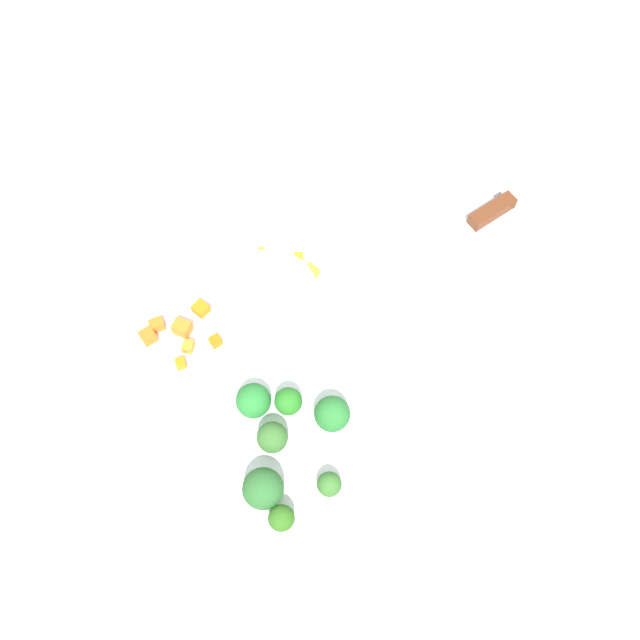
% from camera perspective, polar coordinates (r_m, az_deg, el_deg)
% --- Properties ---
extents(ground_plane, '(4.00, 4.00, 0.00)m').
position_cam_1_polar(ground_plane, '(0.83, 0.00, -0.66)').
color(ground_plane, '#9E9A93').
extents(cutting_board, '(0.53, 0.33, 0.01)m').
position_cam_1_polar(cutting_board, '(0.82, 0.00, -0.48)').
color(cutting_board, white).
rests_on(cutting_board, ground_plane).
extents(prep_bowl, '(0.11, 0.11, 0.04)m').
position_cam_1_polar(prep_bowl, '(0.81, -3.99, 1.48)').
color(prep_bowl, '#B0BABB').
rests_on(prep_bowl, cutting_board).
extents(chef_knife, '(0.30, 0.09, 0.02)m').
position_cam_1_polar(chef_knife, '(0.87, 9.54, 5.92)').
color(chef_knife, silver).
rests_on(chef_knife, cutting_board).
extents(carrot_dice_0, '(0.01, 0.01, 0.01)m').
position_cam_1_polar(carrot_dice_0, '(0.80, -10.77, -3.34)').
color(carrot_dice_0, orange).
rests_on(carrot_dice_0, cutting_board).
extents(carrot_dice_1, '(0.02, 0.02, 0.01)m').
position_cam_1_polar(carrot_dice_1, '(0.82, -13.21, -1.25)').
color(carrot_dice_1, orange).
rests_on(carrot_dice_1, cutting_board).
extents(carrot_dice_2, '(0.02, 0.02, 0.01)m').
position_cam_1_polar(carrot_dice_2, '(0.81, -10.20, -2.04)').
color(carrot_dice_2, orange).
rests_on(carrot_dice_2, cutting_board).
extents(carrot_dice_3, '(0.01, 0.01, 0.01)m').
position_cam_1_polar(carrot_dice_3, '(0.81, -8.12, -1.65)').
color(carrot_dice_3, orange).
rests_on(carrot_dice_3, cutting_board).
extents(carrot_dice_4, '(0.02, 0.02, 0.02)m').
position_cam_1_polar(carrot_dice_4, '(0.82, -10.66, -0.63)').
color(carrot_dice_4, orange).
rests_on(carrot_dice_4, cutting_board).
extents(carrot_dice_5, '(0.02, 0.02, 0.01)m').
position_cam_1_polar(carrot_dice_5, '(0.83, -12.55, -0.38)').
color(carrot_dice_5, orange).
rests_on(carrot_dice_5, cutting_board).
extents(carrot_dice_6, '(0.02, 0.02, 0.01)m').
position_cam_1_polar(carrot_dice_6, '(0.83, -9.25, 0.86)').
color(carrot_dice_6, orange).
rests_on(carrot_dice_6, cutting_board).
extents(pepper_dice_0, '(0.02, 0.02, 0.01)m').
position_cam_1_polar(pepper_dice_0, '(0.85, -4.47, 4.84)').
color(pepper_dice_0, yellow).
rests_on(pepper_dice_0, cutting_board).
extents(pepper_dice_1, '(0.01, 0.02, 0.01)m').
position_cam_1_polar(pepper_dice_1, '(0.84, -0.69, 3.74)').
color(pepper_dice_1, yellow).
rests_on(pepper_dice_1, cutting_board).
extents(pepper_dice_2, '(0.01, 0.02, 0.01)m').
position_cam_1_polar(pepper_dice_2, '(0.85, -3.56, 4.83)').
color(pepper_dice_2, yellow).
rests_on(pepper_dice_2, cutting_board).
extents(pepper_dice_3, '(0.02, 0.02, 0.01)m').
position_cam_1_polar(pepper_dice_3, '(0.85, -1.67, 4.74)').
color(pepper_dice_3, yellow).
rests_on(pepper_dice_3, cutting_board).
extents(broccoli_floret_0, '(0.03, 0.03, 0.04)m').
position_cam_1_polar(broccoli_floret_0, '(0.75, -3.72, -9.10)').
color(broccoli_floret_0, '#94BE54').
rests_on(broccoli_floret_0, cutting_board).
extents(broccoli_floret_1, '(0.04, 0.04, 0.05)m').
position_cam_1_polar(broccoli_floret_1, '(0.73, -4.44, -12.94)').
color(broccoli_floret_1, '#98B35E').
rests_on(broccoli_floret_1, cutting_board).
extents(broccoli_floret_2, '(0.03, 0.03, 0.03)m').
position_cam_1_polar(broccoli_floret_2, '(0.73, -3.01, -15.12)').
color(broccoli_floret_2, '#91C466').
rests_on(broccoli_floret_2, cutting_board).
extents(broccoli_floret_3, '(0.04, 0.04, 0.04)m').
position_cam_1_polar(broccoli_floret_3, '(0.77, -5.19, -6.26)').
color(broccoli_floret_3, '#94B36D').
rests_on(broccoli_floret_3, cutting_board).
extents(broccoli_floret_4, '(0.03, 0.03, 0.03)m').
position_cam_1_polar(broccoli_floret_4, '(0.74, 0.72, -12.65)').
color(broccoli_floret_4, '#8FBB5E').
rests_on(broccoli_floret_4, cutting_board).
extents(broccoli_floret_5, '(0.04, 0.04, 0.04)m').
position_cam_1_polar(broccoli_floret_5, '(0.76, 0.95, -7.31)').
color(broccoli_floret_5, '#98BE69').
rests_on(broccoli_floret_5, cutting_board).
extents(broccoli_floret_6, '(0.03, 0.03, 0.04)m').
position_cam_1_polar(broccoli_floret_6, '(0.76, -2.47, -6.35)').
color(broccoli_floret_6, '#97BB5A').
rests_on(broccoli_floret_6, cutting_board).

